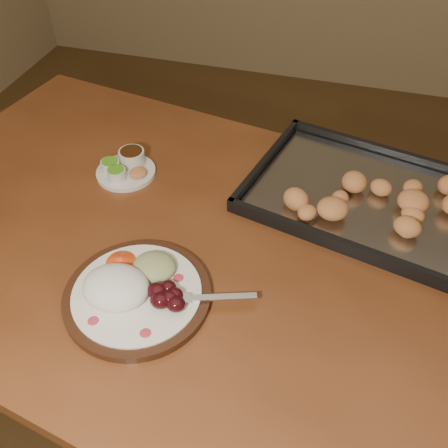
% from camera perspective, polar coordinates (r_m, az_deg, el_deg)
% --- Properties ---
extents(ground, '(4.00, 4.00, 0.00)m').
position_cam_1_polar(ground, '(1.74, 7.93, -16.38)').
color(ground, '#4E361B').
rests_on(ground, ground).
extents(dining_table, '(1.64, 1.15, 0.75)m').
position_cam_1_polar(dining_table, '(1.11, -2.31, -5.71)').
color(dining_table, brown).
rests_on(dining_table, ground).
extents(dinner_plate, '(0.36, 0.27, 0.06)m').
position_cam_1_polar(dinner_plate, '(0.94, -10.20, -7.40)').
color(dinner_plate, '#32190E').
rests_on(dinner_plate, dining_table).
extents(condiment_saucer, '(0.14, 0.14, 0.05)m').
position_cam_1_polar(condiment_saucer, '(1.22, -11.18, 6.39)').
color(condiment_saucer, silver).
rests_on(condiment_saucer, dining_table).
extents(baking_tray, '(0.57, 0.47, 0.05)m').
position_cam_1_polar(baking_tray, '(1.17, 15.66, 3.38)').
color(baking_tray, black).
rests_on(baking_tray, dining_table).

